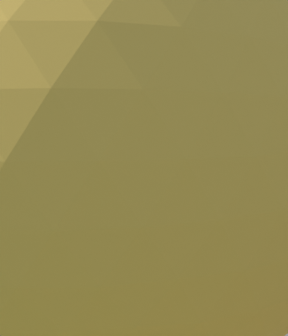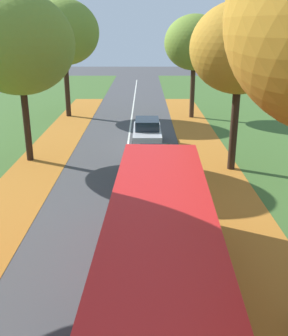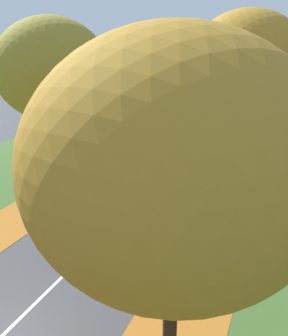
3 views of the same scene
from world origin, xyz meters
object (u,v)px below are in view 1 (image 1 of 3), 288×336
at_px(tree_right_far, 110,69).
at_px(car_silver_following, 91,144).
at_px(tree_right_near, 266,60).
at_px(tree_left_nearest, 97,136).
at_px(bus, 176,189).
at_px(tree_right_mid, 170,73).
at_px(car_green_lead, 121,163).

height_order(tree_right_far, car_silver_following, tree_right_far).
relative_size(tree_right_near, tree_right_far, 1.17).
distance_m(tree_left_nearest, bus, 14.93).
bearing_deg(bus, tree_right_far, 81.53).
bearing_deg(car_silver_following, tree_right_far, 65.39).
distance_m(tree_left_nearest, tree_right_mid, 25.79).
bearing_deg(tree_left_nearest, car_green_lead, 73.11).
xyz_separation_m(car_green_lead, car_silver_following, (-0.37, 6.44, 0.00)).
bearing_deg(car_green_lead, tree_right_mid, 26.67).
xyz_separation_m(tree_left_nearest, car_green_lead, (6.55, 21.56, -5.67)).
height_order(tree_left_nearest, car_silver_following, tree_left_nearest).
bearing_deg(car_silver_following, car_green_lead, -86.71).
bearing_deg(bus, tree_left_nearest, -116.83).
relative_size(tree_left_nearest, tree_right_mid, 1.11).
xyz_separation_m(tree_right_mid, bus, (-4.13, -10.93, -4.31)).
distance_m(tree_right_far, bus, 24.07).
bearing_deg(car_green_lead, tree_right_near, -70.88).
distance_m(tree_right_mid, bus, 12.45).
distance_m(tree_right_mid, car_green_lead, 6.83).
bearing_deg(tree_right_far, bus, -98.47).
bearing_deg(car_green_lead, tree_right_far, 77.08).
xyz_separation_m(bus, car_silver_following, (-0.21, 15.37, -0.89)).
height_order(tree_right_far, bus, tree_right_far).
xyz_separation_m(tree_left_nearest, tree_right_near, (9.92, 11.83, 0.57)).
relative_size(tree_right_mid, car_silver_following, 1.95).
bearing_deg(bus, car_silver_following, 90.77).
relative_size(tree_right_near, car_green_lead, 2.20).
distance_m(tree_left_nearest, tree_right_far, 37.40).
distance_m(car_green_lead, car_silver_following, 6.45).
xyz_separation_m(bus, car_green_lead, (0.16, 8.94, -0.89)).
distance_m(tree_right_far, car_silver_following, 10.21).
relative_size(tree_right_mid, car_green_lead, 1.93).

